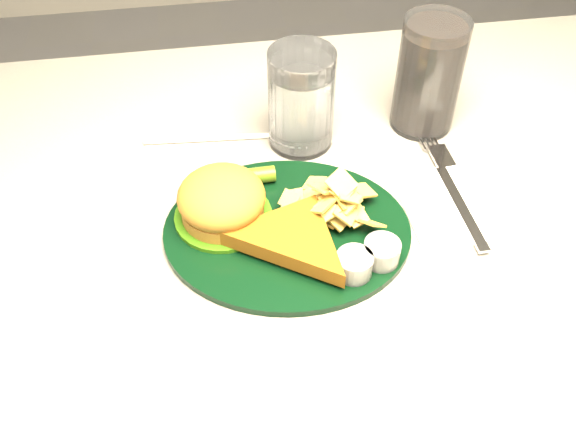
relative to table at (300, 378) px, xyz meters
name	(u,v)px	position (x,y,z in m)	size (l,w,h in m)	color
table	(300,378)	(0.00, 0.00, 0.00)	(1.20, 0.80, 0.75)	gray
dinner_plate	(287,214)	(-0.02, -0.02, 0.41)	(0.28, 0.24, 0.06)	black
water_glass	(301,99)	(0.02, 0.14, 0.44)	(0.08, 0.08, 0.13)	white
cola_glass	(429,75)	(0.19, 0.15, 0.45)	(0.08, 0.08, 0.16)	black
fork_napkin	(458,201)	(0.19, -0.01, 0.38)	(0.14, 0.19, 0.01)	white
wrapped_straw	(222,138)	(-0.08, 0.16, 0.38)	(0.21, 0.07, 0.01)	white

